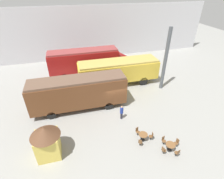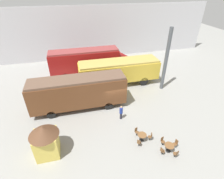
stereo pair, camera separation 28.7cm
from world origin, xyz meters
The scene contains 17 objects.
ground_plane centered at (0.00, 0.00, 0.00)m, with size 80.00×80.00×0.00m, color gray.
backdrop_wall centered at (0.00, 15.70, 4.50)m, with size 44.00×0.15×9.00m.
streamlined_locomotive centered at (-1.66, 8.62, 2.32)m, with size 12.06×2.43×3.97m.
passenger_coach_vintage centered at (1.83, 4.83, 2.07)m, with size 10.72×2.88×3.40m.
passenger_coach_wooden centered at (-3.95, 0.64, 2.17)m, with size 10.28×2.50×3.79m.
cafe_table_near centered at (1.01, -5.66, 0.57)m, with size 0.81×0.81×0.74m.
cafe_table_mid centered at (2.80, -7.29, 0.55)m, with size 0.81×0.81×0.71m.
cafe_chair_0 centered at (0.50, -6.24, 0.51)m, with size 0.40×0.40×0.87m.
cafe_chair_1 centered at (1.78, -5.81, 0.51)m, with size 0.38×0.36×0.87m.
cafe_chair_2 centered at (0.77, -4.92, 0.51)m, with size 0.37×0.39×0.87m.
cafe_chair_3 centered at (3.01, -8.03, 0.51)m, with size 0.37×0.39×0.87m.
cafe_chair_4 centered at (3.55, -7.07, 0.51)m, with size 0.39×0.37×0.87m.
cafe_chair_5 centered at (2.58, -6.54, 0.51)m, with size 0.37×0.39×0.87m.
cafe_chair_6 centered at (2.05, -7.50, 0.51)m, with size 0.39×0.37×0.87m.
visitor_person centered at (0.04, -2.34, 0.87)m, with size 0.34×0.34×1.62m.
ticket_kiosk centered at (-7.07, -5.06, 1.67)m, with size 2.34×2.34×3.00m.
support_pillar centered at (7.07, 2.23, 4.00)m, with size 0.44×0.44×8.00m.
Camera 2 is at (-4.25, -15.68, 12.44)m, focal length 28.00 mm.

